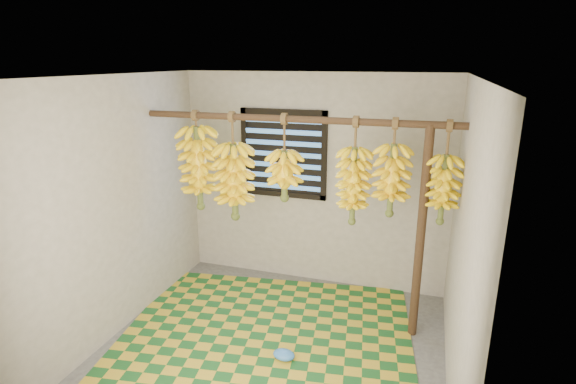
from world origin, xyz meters
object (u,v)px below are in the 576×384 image
at_px(banana_bunch_d, 353,186).
at_px(banana_bunch_f, 443,190).
at_px(banana_bunch_b, 199,168).
at_px(banana_bunch_e, 392,180).
at_px(support_post, 421,236).
at_px(woven_mat, 267,333).
at_px(plastic_bag, 284,355).
at_px(banana_bunch_a, 234,182).
at_px(banana_bunch_c, 284,175).

height_order(banana_bunch_d, banana_bunch_f, same).
relative_size(banana_bunch_b, banana_bunch_e, 1.14).
xyz_separation_m(support_post, woven_mat, (-1.32, -0.43, -0.99)).
relative_size(plastic_bag, banana_bunch_a, 0.19).
distance_m(support_post, banana_bunch_c, 1.36).
bearing_deg(banana_bunch_c, banana_bunch_b, 180.00).
relative_size(woven_mat, banana_bunch_c, 3.27).
relative_size(plastic_bag, banana_bunch_d, 0.20).
xyz_separation_m(woven_mat, banana_bunch_e, (1.04, 0.43, 1.49)).
relative_size(support_post, banana_bunch_e, 2.27).
relative_size(woven_mat, banana_bunch_b, 2.70).
xyz_separation_m(plastic_bag, banana_bunch_a, (-0.76, 0.75, 1.31)).
relative_size(banana_bunch_d, banana_bunch_e, 1.13).
distance_m(banana_bunch_d, banana_bunch_f, 0.77).
bearing_deg(plastic_bag, banana_bunch_d, 60.41).
height_order(plastic_bag, banana_bunch_e, banana_bunch_e).
height_order(plastic_bag, banana_bunch_b, banana_bunch_b).
relative_size(banana_bunch_c, banana_bunch_f, 0.91).
bearing_deg(banana_bunch_e, banana_bunch_f, 0.00).
bearing_deg(banana_bunch_a, banana_bunch_b, 180.00).
relative_size(banana_bunch_a, banana_bunch_d, 1.08).
height_order(plastic_bag, banana_bunch_c, banana_bunch_c).
relative_size(banana_bunch_c, banana_bunch_d, 0.83).
xyz_separation_m(banana_bunch_b, banana_bunch_f, (2.34, -0.00, -0.02)).
height_order(banana_bunch_c, banana_bunch_d, same).
xyz_separation_m(woven_mat, banana_bunch_b, (-0.87, 0.43, 1.46)).
bearing_deg(banana_bunch_d, banana_bunch_a, -180.00).
bearing_deg(banana_bunch_f, banana_bunch_d, 180.00).
bearing_deg(support_post, banana_bunch_c, 180.00).
distance_m(support_post, banana_bunch_a, 1.84).
distance_m(banana_bunch_b, banana_bunch_c, 0.91).
bearing_deg(plastic_bag, woven_mat, 131.21).
relative_size(woven_mat, banana_bunch_a, 2.53).
height_order(woven_mat, banana_bunch_e, banana_bunch_e).
distance_m(woven_mat, banana_bunch_e, 1.87).
distance_m(banana_bunch_a, banana_bunch_d, 1.18).
xyz_separation_m(banana_bunch_d, banana_bunch_e, (0.34, -0.00, 0.08)).
bearing_deg(banana_bunch_c, banana_bunch_f, 0.00).
height_order(support_post, banana_bunch_e, banana_bunch_e).
height_order(support_post, banana_bunch_a, banana_bunch_a).
relative_size(woven_mat, banana_bunch_f, 2.98).
bearing_deg(plastic_bag, banana_bunch_c, 107.43).
xyz_separation_m(banana_bunch_e, banana_bunch_f, (0.44, 0.00, -0.05)).
distance_m(woven_mat, banana_bunch_f, 2.11).
xyz_separation_m(woven_mat, banana_bunch_a, (-0.48, 0.43, 1.35)).
distance_m(woven_mat, banana_bunch_c, 1.52).
xyz_separation_m(banana_bunch_a, banana_bunch_d, (1.18, 0.00, 0.06)).
distance_m(banana_bunch_a, banana_bunch_b, 0.40).
distance_m(banana_bunch_c, banana_bunch_e, 1.00).
bearing_deg(banana_bunch_f, banana_bunch_c, 180.00).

